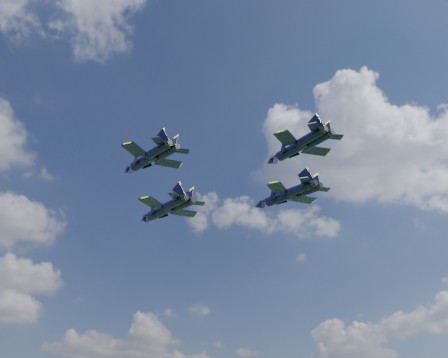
% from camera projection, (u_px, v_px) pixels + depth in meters
% --- Properties ---
extents(jet_lead, '(12.44, 16.26, 3.85)m').
position_uv_depth(jet_lead, '(160.00, 211.00, 93.36)').
color(jet_lead, black).
extents(jet_left, '(10.44, 13.73, 3.24)m').
position_uv_depth(jet_left, '(143.00, 161.00, 76.78)').
color(jet_left, black).
extents(jet_right, '(12.51, 16.50, 3.89)m').
position_uv_depth(jet_right, '(280.00, 197.00, 94.59)').
color(jet_right, black).
extents(jet_slot, '(10.71, 13.70, 3.28)m').
position_uv_depth(jet_slot, '(291.00, 150.00, 75.17)').
color(jet_slot, black).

